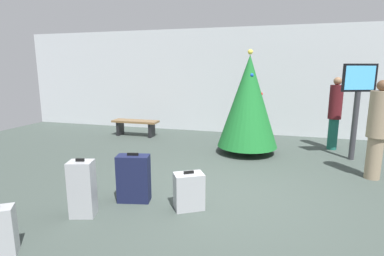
# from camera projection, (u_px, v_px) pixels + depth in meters

# --- Properties ---
(ground_plane) EXTENTS (16.00, 16.00, 0.00)m
(ground_plane) POSITION_uv_depth(u_px,v_px,m) (225.00, 194.00, 4.85)
(ground_plane) COLOR #38423D
(back_wall) EXTENTS (16.00, 0.20, 3.26)m
(back_wall) POSITION_uv_depth(u_px,v_px,m) (253.00, 81.00, 9.21)
(back_wall) COLOR #B7BCC1
(back_wall) RESTS_ON ground_plane
(holiday_tree) EXTENTS (1.42, 1.42, 2.46)m
(holiday_tree) POSITION_uv_depth(u_px,v_px,m) (248.00, 101.00, 7.02)
(holiday_tree) COLOR #4C3319
(holiday_tree) RESTS_ON ground_plane
(flight_info_kiosk) EXTENTS (0.72, 0.35, 2.12)m
(flight_info_kiosk) POSITION_uv_depth(u_px,v_px,m) (358.00, 95.00, 6.45)
(flight_info_kiosk) COLOR #333338
(flight_info_kiosk) RESTS_ON ground_plane
(waiting_bench) EXTENTS (1.41, 0.44, 0.48)m
(waiting_bench) POSITION_uv_depth(u_px,v_px,m) (136.00, 124.00, 9.05)
(waiting_bench) COLOR brown
(waiting_bench) RESTS_ON ground_plane
(traveller_0) EXTENTS (0.43, 0.43, 1.82)m
(traveller_0) POSITION_uv_depth(u_px,v_px,m) (335.00, 112.00, 7.41)
(traveller_0) COLOR #19594C
(traveller_0) RESTS_ON ground_plane
(traveller_1) EXTENTS (0.42, 0.42, 1.82)m
(traveller_1) POSITION_uv_depth(u_px,v_px,m) (378.00, 128.00, 5.38)
(traveller_1) COLOR gray
(traveller_1) RESTS_ON ground_plane
(suitcase_2) EXTENTS (0.50, 0.45, 0.58)m
(suitcase_2) POSITION_uv_depth(u_px,v_px,m) (189.00, 191.00, 4.31)
(suitcase_2) COLOR #9EA0A5
(suitcase_2) RESTS_ON ground_plane
(suitcase_3) EXTENTS (0.38, 0.34, 0.83)m
(suitcase_3) POSITION_uv_depth(u_px,v_px,m) (82.00, 189.00, 4.08)
(suitcase_3) COLOR #9EA0A5
(suitcase_3) RESTS_ON ground_plane
(suitcase_4) EXTENTS (0.53, 0.34, 0.77)m
(suitcase_4) POSITION_uv_depth(u_px,v_px,m) (134.00, 178.00, 4.55)
(suitcase_4) COLOR #141938
(suitcase_4) RESTS_ON ground_plane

